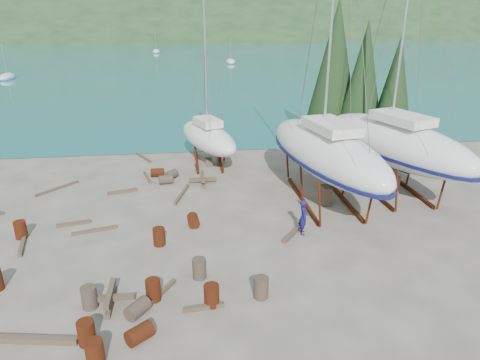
{
  "coord_description": "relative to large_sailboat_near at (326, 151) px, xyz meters",
  "views": [
    {
      "loc": [
        -0.17,
        -17.81,
        10.3
      ],
      "look_at": [
        2.45,
        3.0,
        2.14
      ],
      "focal_mm": 32.0,
      "sensor_mm": 36.0,
      "label": 1
    }
  ],
  "objects": [
    {
      "name": "ground",
      "position": [
        -7.57,
        -4.62,
        -3.02
      ],
      "size": [
        600.0,
        600.0,
        0.0
      ],
      "primitive_type": "plane",
      "color": "#554D43",
      "rests_on": "ground"
    },
    {
      "name": "bay_water",
      "position": [
        -7.57,
        310.38,
        -3.02
      ],
      "size": [
        700.0,
        700.0,
        0.0
      ],
      "primitive_type": "plane",
      "color": "#1B6887",
      "rests_on": "ground"
    },
    {
      "name": "far_hill",
      "position": [
        -7.57,
        315.38,
        -3.02
      ],
      "size": [
        800.0,
        360.0,
        110.0
      ],
      "primitive_type": "ellipsoid",
      "color": "#1C3219",
      "rests_on": "ground"
    },
    {
      "name": "far_house_left",
      "position": [
        -67.57,
        185.38,
        -0.1
      ],
      "size": [
        6.6,
        5.6,
        5.6
      ],
      "color": "beige",
      "rests_on": "ground"
    },
    {
      "name": "far_house_center",
      "position": [
        -27.57,
        185.38,
        -0.1
      ],
      "size": [
        6.6,
        5.6,
        5.6
      ],
      "color": "beige",
      "rests_on": "ground"
    },
    {
      "name": "far_house_right",
      "position": [
        22.43,
        185.38,
        -0.1
      ],
      "size": [
        6.6,
        5.6,
        5.6
      ],
      "color": "beige",
      "rests_on": "ground"
    },
    {
      "name": "cypress_near_right",
      "position": [
        4.93,
        7.38,
        2.77
      ],
      "size": [
        3.6,
        3.6,
        10.0
      ],
      "color": "black",
      "rests_on": "ground"
    },
    {
      "name": "cypress_mid_right",
      "position": [
        6.43,
        5.38,
        1.9
      ],
      "size": [
        3.06,
        3.06,
        8.5
      ],
      "color": "black",
      "rests_on": "ground"
    },
    {
      "name": "cypress_back_left",
      "position": [
        3.43,
        9.38,
        3.64
      ],
      "size": [
        4.14,
        4.14,
        11.5
      ],
      "color": "black",
      "rests_on": "ground"
    },
    {
      "name": "cypress_far_right",
      "position": [
        7.93,
        8.38,
        2.19
      ],
      "size": [
        3.24,
        3.24,
        9.0
      ],
      "color": "black",
      "rests_on": "ground"
    },
    {
      "name": "moored_boat_left",
      "position": [
        -37.57,
        55.38,
        -2.64
      ],
      "size": [
        2.0,
        5.0,
        6.05
      ],
      "color": "silver",
      "rests_on": "ground"
    },
    {
      "name": "moored_boat_mid",
      "position": [
        2.43,
        75.38,
        -2.64
      ],
      "size": [
        2.0,
        5.0,
        6.05
      ],
      "color": "silver",
      "rests_on": "ground"
    },
    {
      "name": "moored_boat_far",
      "position": [
        -15.57,
        105.38,
        -2.64
      ],
      "size": [
        2.0,
        5.0,
        6.05
      ],
      "color": "silver",
      "rests_on": "ground"
    },
    {
      "name": "large_sailboat_near",
      "position": [
        0.0,
        0.0,
        0.0
      ],
      "size": [
        5.72,
        12.37,
        18.78
      ],
      "rotation": [
        0.0,
        0.0,
        0.19
      ],
      "color": "silver",
      "rests_on": "ground"
    },
    {
      "name": "large_sailboat_far",
      "position": [
        4.64,
        1.16,
        0.03
      ],
      "size": [
        7.2,
        12.31,
        18.72
      ],
      "rotation": [
        0.0,
        0.0,
        0.34
      ],
      "color": "silver",
      "rests_on": "ground"
    },
    {
      "name": "small_sailboat_shore",
      "position": [
        -6.32,
        7.42,
        -0.99
      ],
      "size": [
        5.01,
        8.09,
        12.35
      ],
      "rotation": [
        0.0,
        0.0,
        0.36
      ],
      "color": "silver",
      "rests_on": "ground"
    },
    {
      "name": "worker",
      "position": [
        -2.25,
        -3.9,
        -2.12
      ],
      "size": [
        0.53,
        0.72,
        1.81
      ],
      "primitive_type": "imported",
      "rotation": [
        0.0,
        0.0,
        1.41
      ],
      "color": "#14114C",
      "rests_on": "ground"
    },
    {
      "name": "drum_1",
      "position": [
        -9.84,
        -9.27,
        -2.73
      ],
      "size": [
        0.99,
        1.05,
        0.58
      ],
      "primitive_type": "cylinder",
      "rotation": [
        1.57,
        0.0,
        2.49
      ],
      "color": "#2D2823",
      "rests_on": "ground"
    },
    {
      "name": "drum_3",
      "position": [
        -10.93,
        -11.49,
        -2.58
      ],
      "size": [
        0.58,
        0.58,
        0.88
      ],
      "primitive_type": "cylinder",
      "color": "#5D2310",
      "rests_on": "ground"
    },
    {
      "name": "drum_4",
      "position": [
        -9.91,
        5.19,
        -2.73
      ],
      "size": [
        0.89,
        0.6,
        0.58
      ],
      "primitive_type": "cylinder",
      "rotation": [
        1.57,
        0.0,
        1.55
      ],
      "color": "#5D2310",
      "rests_on": "ground"
    },
    {
      "name": "drum_5",
      "position": [
        -7.52,
        -7.14,
        -2.58
      ],
      "size": [
        0.58,
        0.58,
        0.88
      ],
      "primitive_type": "cylinder",
      "color": "#2D2823",
      "rests_on": "ground"
    },
    {
      "name": "drum_6",
      "position": [
        -7.67,
        -2.34,
        -2.73
      ],
      "size": [
        0.66,
        0.93,
        0.58
      ],
      "primitive_type": "cylinder",
      "rotation": [
        1.57,
        0.0,
        0.09
      ],
      "color": "#5D2310",
      "rests_on": "ground"
    },
    {
      "name": "drum_7",
      "position": [
        -7.13,
        -9.02,
        -2.58
      ],
      "size": [
        0.58,
        0.58,
        0.88
      ],
      "primitive_type": "cylinder",
      "color": "#5D2310",
      "rests_on": "ground"
    },
    {
      "name": "drum_8",
      "position": [
        -16.1,
        -2.61,
        -2.58
      ],
      "size": [
        0.58,
        0.58,
        0.88
      ],
      "primitive_type": "cylinder",
      "color": "#5D2310",
      "rests_on": "ground"
    },
    {
      "name": "drum_9",
      "position": [
        -9.3,
        3.78,
        -2.73
      ],
      "size": [
        0.96,
        0.71,
        0.58
      ],
      "primitive_type": "cylinder",
      "rotation": [
        1.57,
        0.0,
        1.72
      ],
      "color": "#2D2823",
      "rests_on": "ground"
    },
    {
      "name": "drum_10",
      "position": [
        -9.33,
        -8.4,
        -2.58
      ],
      "size": [
        0.58,
        0.58,
        0.88
      ],
      "primitive_type": "cylinder",
      "color": "#5D2310",
      "rests_on": "ground"
    },
    {
      "name": "drum_11",
      "position": [
        -8.97,
        4.65,
        -2.73
      ],
      "size": [
        1.01,
        1.05,
        0.58
      ],
      "primitive_type": "cylinder",
      "rotation": [
        1.57,
        0.0,
        2.44
      ],
      "color": "#2D2823",
      "rests_on": "ground"
    },
    {
      "name": "drum_12",
      "position": [
        -9.65,
        -10.62,
        -2.73
      ],
      "size": [
        1.05,
        1.0,
        0.58
      ],
      "primitive_type": "cylinder",
      "rotation": [
        1.57,
        0.0,
        2.25
      ],
      "color": "#5D2310",
      "rests_on": "ground"
    },
    {
      "name": "drum_13",
      "position": [
        -11.38,
        -10.52,
        -2.58
      ],
      "size": [
        0.58,
        0.58,
        0.88
      ],
      "primitive_type": "cylinder",
      "color": "#5D2310",
      "rests_on": "ground"
    },
    {
      "name": "drum_14",
      "position": [
        -9.32,
        -4.17,
        -2.58
      ],
      "size": [
        0.58,
        0.58,
        0.88
      ],
      "primitive_type": "cylinder",
      "color": "#5D2310",
      "rests_on": "ground"
    },
    {
      "name": "drum_16",
      "position": [
        -11.67,
        -8.57,
        -2.58
      ],
      "size": [
        0.58,
        0.58,
        0.88
      ],
      "primitive_type": "cylinder",
      "color": "#2D2823",
      "rests_on": "ground"
    },
    {
      "name": "drum_17",
      "position": [
        -5.2,
        -8.77,
        -2.58
      ],
      "size": [
        0.58,
        0.58,
        0.88
      ],
      "primitive_type": "cylinder",
      "color": "#2D2823",
      "rests_on": "ground"
    },
    {
      "name": "timber_0",
      "position": [
        -10.57,
        4.89,
        -2.95
      ],
      "size": [
        0.71,
        2.2,
        0.14
      ],
      "primitive_type": "cube",
      "rotation": [
        0.0,
        0.0,
        0.26
      ],
      "color": "brown",
      "rests_on": "ground"
    },
    {
      "name": "timber_1",
      "position": [
        -2.9,
        -4.16,
        -2.93
      ],
      "size": [
        1.14,
        1.37,
        0.19
      ],
      "primitive_type": "cube",
      "rotation": [
        0.0,
        0.0,
        2.47
      ],
      "color": "brown",
      "rests_on": "ground"
    },
    {
      "name": "timber_4",
      "position": [
        -13.88,
        -1.52,
        -2.94
      ],
      "size": [
        1.69,
        0.51,
        0.17
      ],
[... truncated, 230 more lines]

